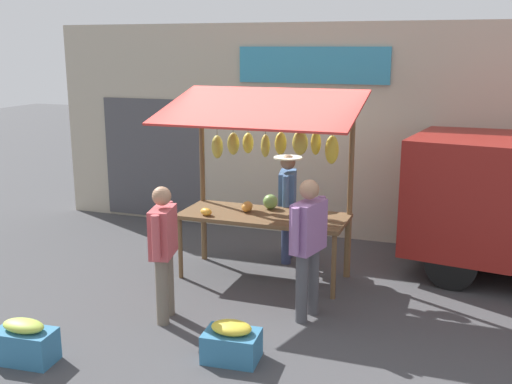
{
  "coord_description": "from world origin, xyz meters",
  "views": [
    {
      "loc": [
        -2.52,
        7.32,
        3.04
      ],
      "look_at": [
        0.0,
        0.3,
        1.25
      ],
      "focal_mm": 42.81,
      "sensor_mm": 36.0,
      "label": 1
    }
  ],
  "objects_px": {
    "vendor_with_sunhat": "(287,200)",
    "produce_crate_near": "(25,343)",
    "market_stall": "(265,163)",
    "shopper_in_striped_shirt": "(163,245)",
    "produce_crate_side": "(232,343)",
    "shopper_with_shopping_bag": "(308,240)"
  },
  "relations": [
    {
      "from": "market_stall",
      "to": "vendor_with_sunhat",
      "type": "distance_m",
      "value": 0.94
    },
    {
      "from": "market_stall",
      "to": "shopper_in_striped_shirt",
      "type": "xyz_separation_m",
      "value": [
        0.62,
        1.67,
        -0.67
      ]
    },
    {
      "from": "shopper_with_shopping_bag",
      "to": "produce_crate_near",
      "type": "xyz_separation_m",
      "value": [
        2.34,
        1.92,
        -0.73
      ]
    },
    {
      "from": "shopper_in_striped_shirt",
      "to": "produce_crate_near",
      "type": "xyz_separation_m",
      "value": [
        0.84,
        1.33,
        -0.68
      ]
    },
    {
      "from": "market_stall",
      "to": "produce_crate_side",
      "type": "bearing_deg",
      "value": 100.75
    },
    {
      "from": "vendor_with_sunhat",
      "to": "produce_crate_side",
      "type": "xyz_separation_m",
      "value": [
        -0.33,
        2.96,
        -0.72
      ]
    },
    {
      "from": "shopper_in_striped_shirt",
      "to": "produce_crate_near",
      "type": "distance_m",
      "value": 1.72
    },
    {
      "from": "vendor_with_sunhat",
      "to": "produce_crate_near",
      "type": "height_order",
      "value": "vendor_with_sunhat"
    },
    {
      "from": "shopper_in_striped_shirt",
      "to": "produce_crate_side",
      "type": "xyz_separation_m",
      "value": [
        -1.06,
        0.61,
        -0.7
      ]
    },
    {
      "from": "shopper_with_shopping_bag",
      "to": "produce_crate_side",
      "type": "distance_m",
      "value": 1.49
    },
    {
      "from": "vendor_with_sunhat",
      "to": "produce_crate_side",
      "type": "height_order",
      "value": "vendor_with_sunhat"
    },
    {
      "from": "vendor_with_sunhat",
      "to": "shopper_in_striped_shirt",
      "type": "relative_size",
      "value": 1.0
    },
    {
      "from": "shopper_in_striped_shirt",
      "to": "produce_crate_near",
      "type": "relative_size",
      "value": 2.5
    },
    {
      "from": "vendor_with_sunhat",
      "to": "produce_crate_near",
      "type": "relative_size",
      "value": 2.51
    },
    {
      "from": "produce_crate_side",
      "to": "vendor_with_sunhat",
      "type": "bearing_deg",
      "value": -83.62
    },
    {
      "from": "vendor_with_sunhat",
      "to": "shopper_with_shopping_bag",
      "type": "bearing_deg",
      "value": 11.78
    },
    {
      "from": "market_stall",
      "to": "produce_crate_near",
      "type": "height_order",
      "value": "market_stall"
    },
    {
      "from": "shopper_with_shopping_bag",
      "to": "produce_crate_side",
      "type": "relative_size",
      "value": 2.82
    },
    {
      "from": "shopper_with_shopping_bag",
      "to": "market_stall",
      "type": "bearing_deg",
      "value": 52.91
    },
    {
      "from": "produce_crate_near",
      "to": "produce_crate_side",
      "type": "height_order",
      "value": "produce_crate_near"
    },
    {
      "from": "market_stall",
      "to": "produce_crate_side",
      "type": "relative_size",
      "value": 4.36
    },
    {
      "from": "produce_crate_near",
      "to": "vendor_with_sunhat",
      "type": "bearing_deg",
      "value": -113.03
    }
  ]
}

